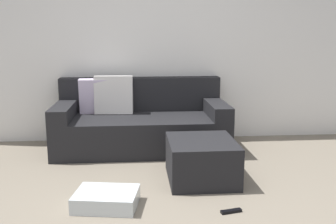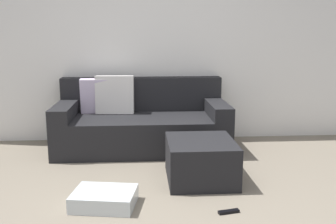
{
  "view_description": "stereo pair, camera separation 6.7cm",
  "coord_description": "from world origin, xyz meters",
  "px_view_note": "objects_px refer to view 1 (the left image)",
  "views": [
    {
      "loc": [
        -0.23,
        -2.58,
        1.36
      ],
      "look_at": [
        0.11,
        1.37,
        0.56
      ],
      "focal_mm": 41.17,
      "sensor_mm": 36.0,
      "label": 1
    },
    {
      "loc": [
        -0.16,
        -2.59,
        1.36
      ],
      "look_at": [
        0.11,
        1.37,
        0.56
      ],
      "focal_mm": 41.17,
      "sensor_mm": 36.0,
      "label": 2
    }
  ],
  "objects_px": {
    "storage_bin": "(106,199)",
    "remote_near_ottoman": "(231,211)",
    "couch_sectional": "(140,123)",
    "ottoman": "(201,160)"
  },
  "relations": [
    {
      "from": "storage_bin",
      "to": "remote_near_ottoman",
      "type": "xyz_separation_m",
      "value": [
        0.97,
        -0.2,
        -0.05
      ]
    },
    {
      "from": "ottoman",
      "to": "storage_bin",
      "type": "distance_m",
      "value": 1.01
    },
    {
      "from": "couch_sectional",
      "to": "remote_near_ottoman",
      "type": "relative_size",
      "value": 11.9
    },
    {
      "from": "couch_sectional",
      "to": "remote_near_ottoman",
      "type": "height_order",
      "value": "couch_sectional"
    },
    {
      "from": "storage_bin",
      "to": "remote_near_ottoman",
      "type": "height_order",
      "value": "storage_bin"
    },
    {
      "from": "couch_sectional",
      "to": "storage_bin",
      "type": "distance_m",
      "value": 1.67
    },
    {
      "from": "ottoman",
      "to": "remote_near_ottoman",
      "type": "height_order",
      "value": "ottoman"
    },
    {
      "from": "storage_bin",
      "to": "couch_sectional",
      "type": "bearing_deg",
      "value": 79.82
    },
    {
      "from": "ottoman",
      "to": "remote_near_ottoman",
      "type": "distance_m",
      "value": 0.74
    },
    {
      "from": "couch_sectional",
      "to": "remote_near_ottoman",
      "type": "xyz_separation_m",
      "value": [
        0.68,
        -1.82,
        -0.29
      ]
    }
  ]
}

